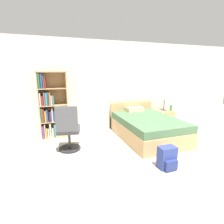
{
  "coord_description": "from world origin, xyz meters",
  "views": [
    {
      "loc": [
        -1.84,
        -1.77,
        1.72
      ],
      "look_at": [
        -0.54,
        1.98,
        0.81
      ],
      "focal_mm": 28.0,
      "sensor_mm": 36.0,
      "label": 1
    }
  ],
  "objects_px": {
    "bookshelf": "(50,108)",
    "table_lamp": "(164,98)",
    "nightstand": "(164,118)",
    "office_chair": "(68,130)",
    "bed": "(146,127)",
    "backpack_blue": "(167,158)",
    "water_bottle": "(171,108)"
  },
  "relations": [
    {
      "from": "bookshelf",
      "to": "bed",
      "type": "relative_size",
      "value": 0.84
    },
    {
      "from": "table_lamp",
      "to": "water_bottle",
      "type": "bearing_deg",
      "value": -43.16
    },
    {
      "from": "bed",
      "to": "water_bottle",
      "type": "relative_size",
      "value": 11.42
    },
    {
      "from": "bookshelf",
      "to": "office_chair",
      "type": "height_order",
      "value": "bookshelf"
    },
    {
      "from": "table_lamp",
      "to": "backpack_blue",
      "type": "height_order",
      "value": "table_lamp"
    },
    {
      "from": "office_chair",
      "to": "nightstand",
      "type": "xyz_separation_m",
      "value": [
        3.15,
        0.98,
        -0.25
      ]
    },
    {
      "from": "nightstand",
      "to": "bed",
      "type": "bearing_deg",
      "value": -145.24
    },
    {
      "from": "bookshelf",
      "to": "backpack_blue",
      "type": "relative_size",
      "value": 4.22
    },
    {
      "from": "bookshelf",
      "to": "office_chair",
      "type": "xyz_separation_m",
      "value": [
        0.35,
        -1.04,
        -0.31
      ]
    },
    {
      "from": "bookshelf",
      "to": "table_lamp",
      "type": "distance_m",
      "value": 3.5
    },
    {
      "from": "nightstand",
      "to": "office_chair",
      "type": "bearing_deg",
      "value": -162.76
    },
    {
      "from": "bookshelf",
      "to": "water_bottle",
      "type": "xyz_separation_m",
      "value": [
        3.66,
        -0.18,
        -0.22
      ]
    },
    {
      "from": "bookshelf",
      "to": "bed",
      "type": "height_order",
      "value": "bookshelf"
    },
    {
      "from": "bookshelf",
      "to": "office_chair",
      "type": "distance_m",
      "value": 1.14
    },
    {
      "from": "office_chair",
      "to": "backpack_blue",
      "type": "bearing_deg",
      "value": -38.95
    },
    {
      "from": "bed",
      "to": "water_bottle",
      "type": "bearing_deg",
      "value": 27.28
    },
    {
      "from": "nightstand",
      "to": "water_bottle",
      "type": "distance_m",
      "value": 0.39
    },
    {
      "from": "bookshelf",
      "to": "nightstand",
      "type": "distance_m",
      "value": 3.55
    },
    {
      "from": "water_bottle",
      "to": "backpack_blue",
      "type": "distance_m",
      "value": 2.78
    },
    {
      "from": "water_bottle",
      "to": "backpack_blue",
      "type": "bearing_deg",
      "value": -128.15
    },
    {
      "from": "bed",
      "to": "nightstand",
      "type": "distance_m",
      "value": 1.35
    },
    {
      "from": "table_lamp",
      "to": "office_chair",
      "type": "bearing_deg",
      "value": -162.16
    },
    {
      "from": "bookshelf",
      "to": "table_lamp",
      "type": "height_order",
      "value": "bookshelf"
    },
    {
      "from": "bed",
      "to": "nightstand",
      "type": "bearing_deg",
      "value": 34.76
    },
    {
      "from": "bookshelf",
      "to": "table_lamp",
      "type": "relative_size",
      "value": 3.33
    },
    {
      "from": "bookshelf",
      "to": "backpack_blue",
      "type": "bearing_deg",
      "value": -50.12
    },
    {
      "from": "office_chair",
      "to": "bed",
      "type": "bearing_deg",
      "value": 5.84
    },
    {
      "from": "bookshelf",
      "to": "nightstand",
      "type": "xyz_separation_m",
      "value": [
        3.5,
        -0.06,
        -0.55
      ]
    },
    {
      "from": "nightstand",
      "to": "backpack_blue",
      "type": "bearing_deg",
      "value": -124.1
    },
    {
      "from": "bookshelf",
      "to": "office_chair",
      "type": "relative_size",
      "value": 1.65
    },
    {
      "from": "bookshelf",
      "to": "bed",
      "type": "bearing_deg",
      "value": -19.18
    },
    {
      "from": "office_chair",
      "to": "table_lamp",
      "type": "bearing_deg",
      "value": 17.84
    }
  ]
}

